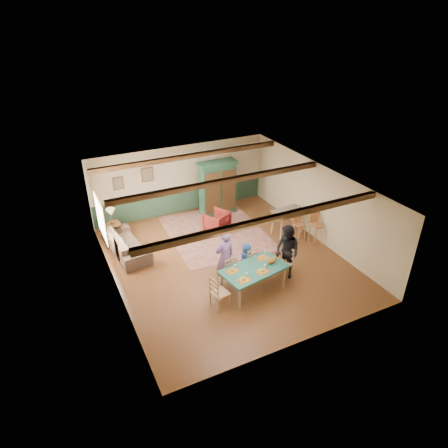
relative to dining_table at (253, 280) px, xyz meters
name	(u,v)px	position (x,y,z in m)	size (l,w,h in m)	color
floor	(227,261)	(0.00, 1.73, -0.38)	(8.00, 8.00, 0.00)	#572F18
wall_back	(181,180)	(0.00, 5.73, 0.97)	(7.00, 0.02, 2.70)	beige
wall_left	(113,251)	(-3.50, 1.73, 0.97)	(0.02, 8.00, 2.70)	beige
wall_right	(318,203)	(3.50, 1.73, 0.97)	(0.02, 8.00, 2.70)	beige
ceiling	(227,184)	(0.00, 1.73, 2.32)	(7.00, 8.00, 0.02)	silver
wainscot_back	(182,201)	(0.00, 5.71, 0.07)	(6.95, 0.03, 0.90)	#213D2D
ceiling_beam_front	(268,220)	(0.00, -0.57, 2.23)	(6.95, 0.16, 0.16)	#321E0D
ceiling_beam_mid	(221,182)	(0.00, 2.13, 2.23)	(6.95, 0.16, 0.16)	#321E0D
ceiling_beam_back	(189,156)	(0.00, 4.73, 2.23)	(6.95, 0.16, 0.16)	#321E0D
window_left	(101,218)	(-3.47, 3.43, 1.17)	(0.06, 1.60, 1.30)	white
picture_left_wall	(117,249)	(-3.47, 1.13, 1.37)	(0.04, 0.42, 0.52)	gray
picture_back_a	(148,175)	(-1.30, 5.70, 1.42)	(0.45, 0.04, 0.55)	gray
picture_back_b	(118,183)	(-2.40, 5.70, 1.27)	(0.38, 0.04, 0.48)	gray
dining_table	(253,280)	(0.00, 0.00, 0.00)	(1.85, 1.03, 0.77)	#1E5F4F
dining_chair_far_left	(226,270)	(-0.54, 0.65, 0.10)	(0.43, 0.45, 0.98)	#9F774F
dining_chair_far_right	(248,260)	(0.27, 0.80, 0.10)	(0.43, 0.45, 0.98)	#9F774F
dining_chair_end_left	(220,292)	(-1.16, -0.21, 0.10)	(0.43, 0.45, 0.98)	#9F774F
dining_chair_end_right	(284,263)	(1.16, 0.21, 0.10)	(0.43, 0.45, 0.98)	#9F774F
person_man	(225,257)	(-0.55, 0.74, 0.50)	(0.65, 0.42, 1.77)	#7A5897
person_woman	(287,252)	(1.26, 0.23, 0.46)	(0.82, 0.64, 1.69)	black
person_child	(246,258)	(0.26, 0.88, 0.13)	(0.50, 0.33, 1.03)	navy
cat	(271,261)	(0.57, 0.00, 0.48)	(0.37, 0.14, 0.18)	#BC5E21
place_setting_near_left	(244,279)	(-0.51, -0.35, 0.44)	(0.41, 0.31, 0.11)	gold
place_setting_near_center	(263,270)	(0.15, -0.23, 0.44)	(0.41, 0.31, 0.11)	gold
place_setting_far_left	(232,270)	(-0.60, 0.15, 0.44)	(0.41, 0.31, 0.11)	gold
place_setting_far_right	(263,256)	(0.51, 0.35, 0.44)	(0.41, 0.31, 0.11)	gold
area_rug	(216,232)	(0.45, 3.54, -0.38)	(3.30, 3.91, 0.01)	tan
armoire	(217,188)	(1.19, 4.94, 0.69)	(1.52, 0.61, 2.14)	#173927
armchair	(217,221)	(0.58, 3.72, -0.02)	(0.77, 0.79, 0.72)	#4F0F11
sofa	(126,244)	(-2.78, 3.62, -0.04)	(2.35, 0.92, 0.68)	#45352B
end_table	(114,231)	(-2.96, 4.69, -0.07)	(0.51, 0.51, 0.62)	#321E0D
table_lamp	(111,216)	(-2.96, 4.69, 0.52)	(0.32, 0.32, 0.57)	beige
counter_table	(288,222)	(2.75, 2.34, 0.08)	(1.12, 0.66, 0.94)	tan
bar_stool_left	(300,227)	(2.83, 1.75, 0.14)	(0.37, 0.41, 1.06)	#B87847
bar_stool_right	(316,229)	(3.24, 1.34, 0.20)	(0.41, 0.46, 1.17)	#B87847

